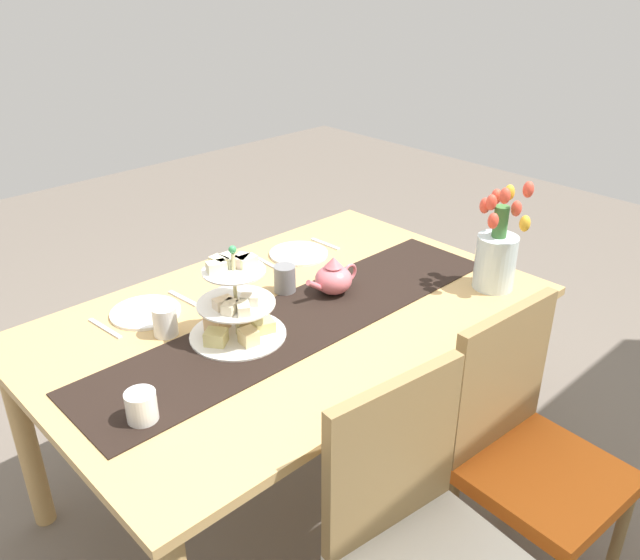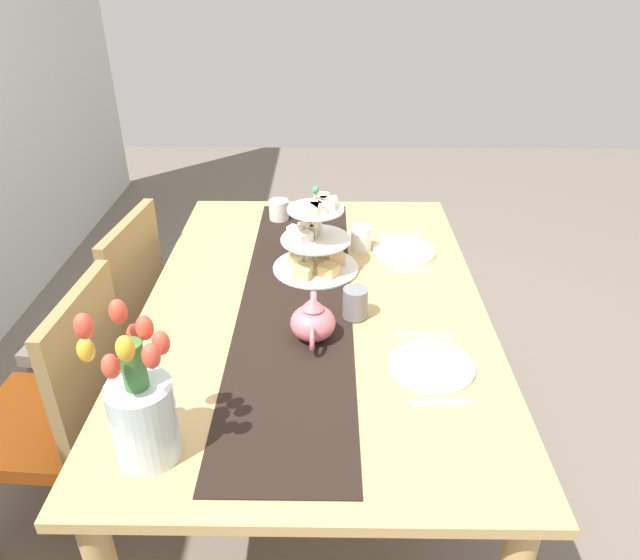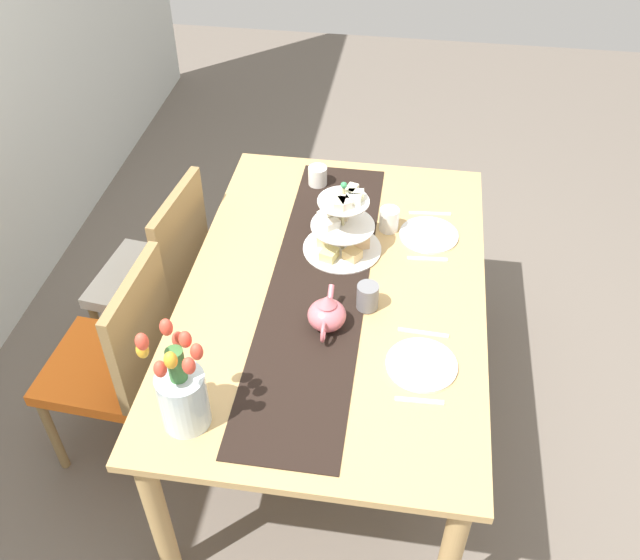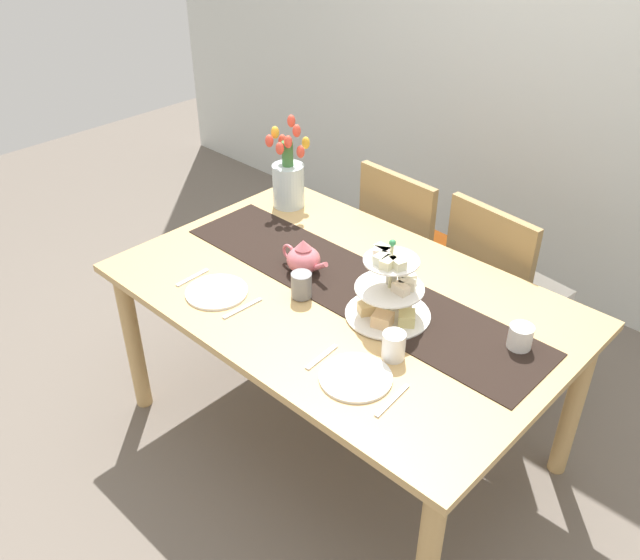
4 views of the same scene
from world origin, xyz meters
name	(u,v)px [view 3 (image 3 of 4)]	position (x,y,z in m)	size (l,w,h in m)	color
ground_plane	(332,413)	(0.00, 0.00, 0.00)	(8.00, 8.00, 0.00)	#6B6056
dining_table	(334,305)	(0.00, 0.00, 0.65)	(1.67, 1.07, 0.74)	tan
chair_left	(119,358)	(-0.25, 0.76, 0.50)	(0.45, 0.45, 0.91)	olive
chair_right	(161,271)	(0.24, 0.76, 0.50)	(0.47, 0.47, 0.91)	olive
table_runner	(318,285)	(0.00, 0.06, 0.74)	(1.55, 0.35, 0.00)	black
tiered_cake_stand	(343,229)	(0.22, 0.00, 0.84)	(0.30, 0.30, 0.30)	beige
teapot	(327,314)	(-0.20, 0.00, 0.80)	(0.24, 0.13, 0.14)	#D66B75
tulip_vase	(181,391)	(-0.65, 0.36, 0.87)	(0.16, 0.19, 0.40)	silver
cream_jug	(318,176)	(0.64, 0.16, 0.78)	(0.08, 0.08, 0.09)	white
dinner_plate_left	(422,365)	(-0.33, -0.33, 0.74)	(0.23, 0.23, 0.01)	white
fork_left	(419,401)	(-0.47, -0.33, 0.74)	(0.02, 0.15, 0.01)	silver
knife_left	(423,333)	(-0.18, -0.33, 0.74)	(0.01, 0.17, 0.01)	silver
dinner_plate_right	(429,235)	(0.35, -0.33, 0.74)	(0.23, 0.23, 0.01)	white
fork_right	(427,259)	(0.20, -0.33, 0.74)	(0.02, 0.15, 0.01)	silver
knife_right	(430,213)	(0.49, -0.33, 0.74)	(0.01, 0.17, 0.01)	silver
mug_grey	(368,296)	(-0.09, -0.13, 0.79)	(0.08, 0.08, 0.10)	slate
mug_white_text	(389,219)	(0.37, -0.17, 0.78)	(0.08, 0.08, 0.10)	white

